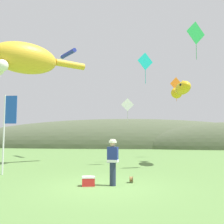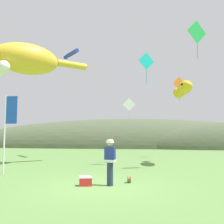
% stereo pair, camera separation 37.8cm
% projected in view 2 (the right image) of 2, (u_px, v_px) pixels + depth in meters
% --- Properties ---
extents(ground_plane, '(120.00, 120.00, 0.00)m').
position_uv_depth(ground_plane, '(102.00, 187.00, 9.37)').
color(ground_plane, '#5B8442').
extents(distant_hill_ridge, '(57.47, 12.52, 8.87)m').
position_uv_depth(distant_hill_ridge, '(149.00, 148.00, 37.93)').
color(distant_hill_ridge, '#4C563D').
rests_on(distant_hill_ridge, ground).
extents(festival_attendant, '(0.46, 0.34, 1.77)m').
position_uv_depth(festival_attendant, '(110.00, 161.00, 9.64)').
color(festival_attendant, '#232D47').
rests_on(festival_attendant, ground).
extents(kite_spool, '(0.14, 0.27, 0.27)m').
position_uv_depth(kite_spool, '(129.00, 179.00, 10.16)').
color(kite_spool, olive).
rests_on(kite_spool, ground).
extents(picnic_cooler, '(0.54, 0.40, 0.36)m').
position_uv_depth(picnic_cooler, '(86.00, 181.00, 9.56)').
color(picnic_cooler, red).
rests_on(picnic_cooler, ground).
extents(festival_banner_pole, '(0.66, 0.08, 3.95)m').
position_uv_depth(festival_banner_pole, '(8.00, 122.00, 12.56)').
color(festival_banner_pole, silver).
rests_on(festival_banner_pole, ground).
extents(kite_giant_cat, '(6.46, 5.41, 2.37)m').
position_uv_depth(kite_giant_cat, '(18.00, 58.00, 16.08)').
color(kite_giant_cat, gold).
extents(kite_fish_windsock, '(0.93, 3.13, 0.96)m').
position_uv_depth(kite_fish_windsock, '(183.00, 89.00, 16.77)').
color(kite_fish_windsock, gold).
extents(kite_tube_streamer, '(1.91, 2.12, 0.44)m').
position_uv_depth(kite_tube_streamer, '(71.00, 54.00, 22.31)').
color(kite_tube_streamer, '#2633A5').
extents(kite_diamond_green, '(1.23, 0.71, 2.31)m').
position_uv_depth(kite_diamond_green, '(197.00, 32.00, 14.51)').
color(kite_diamond_green, green).
extents(kite_diamond_teal, '(1.03, 0.60, 2.08)m').
position_uv_depth(kite_diamond_teal, '(146.00, 61.00, 16.20)').
color(kite_diamond_teal, '#19BFBF').
extents(kite_diamond_orange, '(1.13, 0.51, 2.13)m').
position_uv_depth(kite_diamond_orange, '(179.00, 84.00, 21.58)').
color(kite_diamond_orange, orange).
extents(kite_diamond_white, '(0.93, 0.16, 1.84)m').
position_uv_depth(kite_diamond_white, '(129.00, 105.00, 17.76)').
color(kite_diamond_white, white).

